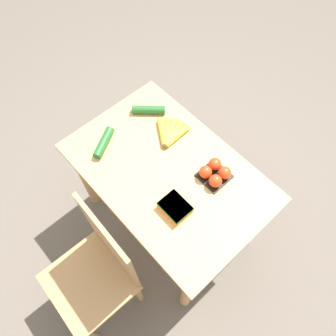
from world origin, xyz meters
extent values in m
plane|color=#665B51|center=(0.00, 0.00, 0.00)|extent=(12.00, 12.00, 0.00)
cube|color=tan|center=(0.00, 0.00, 0.73)|extent=(1.07, 0.70, 0.03)
cylinder|color=tan|center=(-0.48, -0.29, 0.36)|extent=(0.06, 0.06, 0.71)
cylinder|color=tan|center=(0.48, -0.29, 0.36)|extent=(0.06, 0.06, 0.71)
cylinder|color=tan|center=(-0.48, 0.29, 0.36)|extent=(0.06, 0.06, 0.71)
cylinder|color=tan|center=(0.48, 0.29, 0.36)|extent=(0.06, 0.06, 0.71)
cube|color=tan|center=(-0.09, 0.65, 0.43)|extent=(0.43, 0.41, 0.03)
cube|color=tan|center=(-0.10, 0.46, 0.71)|extent=(0.39, 0.03, 0.54)
cylinder|color=tan|center=(0.09, 0.82, 0.21)|extent=(0.04, 0.04, 0.42)
cylinder|color=tan|center=(-0.27, 0.83, 0.21)|extent=(0.04, 0.04, 0.42)
cylinder|color=tan|center=(0.08, 0.48, 0.21)|extent=(0.04, 0.04, 0.42)
cylinder|color=tan|center=(-0.28, 0.49, 0.21)|extent=(0.04, 0.04, 0.42)
sphere|color=brown|center=(0.12, -0.09, 0.76)|extent=(0.03, 0.03, 0.03)
cylinder|color=yellow|center=(0.12, -0.18, 0.76)|extent=(0.05, 0.18, 0.04)
cylinder|color=yellow|center=(0.14, -0.17, 0.76)|extent=(0.09, 0.18, 0.04)
cylinder|color=yellow|center=(0.16, -0.17, 0.76)|extent=(0.12, 0.17, 0.04)
cylinder|color=yellow|center=(0.18, -0.15, 0.76)|extent=(0.15, 0.15, 0.04)
cylinder|color=yellow|center=(0.19, -0.14, 0.76)|extent=(0.17, 0.13, 0.04)
cube|color=black|center=(-0.19, -0.15, 0.75)|extent=(0.15, 0.15, 0.01)
sphere|color=red|center=(-0.22, -0.19, 0.78)|extent=(0.07, 0.07, 0.07)
sphere|color=red|center=(-0.15, -0.19, 0.78)|extent=(0.07, 0.07, 0.07)
sphere|color=red|center=(-0.22, -0.12, 0.78)|extent=(0.07, 0.07, 0.07)
sphere|color=red|center=(-0.15, -0.12, 0.78)|extent=(0.07, 0.07, 0.07)
cube|color=orange|center=(-0.18, 0.12, 0.76)|extent=(0.14, 0.11, 0.05)
cube|color=#145123|center=(-0.18, 0.12, 0.78)|extent=(0.14, 0.12, 0.02)
cylinder|color=#236028|center=(0.35, 0.15, 0.77)|extent=(0.13, 0.19, 0.05)
cylinder|color=#236028|center=(0.36, -0.18, 0.77)|extent=(0.16, 0.17, 0.05)
camera|label=1|loc=(-0.60, 0.55, 2.25)|focal=35.00mm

